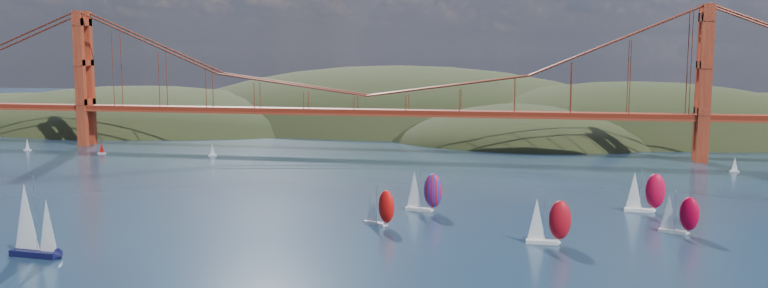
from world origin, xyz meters
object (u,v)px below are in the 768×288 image
Objects in this scene: sloop_navy at (32,221)px; racer_2 at (678,213)px; racer_3 at (644,191)px; racer_0 at (379,206)px; racer_rwb at (423,191)px; racer_1 at (548,220)px.

racer_2 is at bearing 23.80° from sloop_navy.
racer_2 is (123.74, 43.10, -2.49)m from sloop_navy.
racer_2 is at bearing -78.46° from racer_3.
racer_3 is (60.29, 26.66, 0.67)m from racer_0.
racer_3 is at bearing 19.92° from racer_rwb.
racer_3 is 1.01× the size of racer_rwb.
racer_3 is at bearing 122.46° from racer_2.
sloop_navy is 1.68× the size of racer_2.
racer_1 is at bearing -122.73° from racer_3.
sloop_navy reaches higher than racer_1.
racer_rwb is (66.89, 54.81, -1.85)m from sloop_navy.
racer_0 reaches higher than racer_2.
racer_0 is at bearing 37.04° from sloop_navy.
sloop_navy is at bearing -118.77° from racer_0.
racer_2 is at bearing 26.87° from racer_1.
racer_0 is at bearing -104.18° from racer_rwb.
racer_2 is 58.05m from racer_rwb.
racer_0 is 0.92× the size of racer_1.
racer_rwb is at bearing 94.99° from racer_0.
racer_rwb is (7.52, 17.06, 0.60)m from racer_0.
racer_3 reaches higher than racer_rwb.
racer_rwb is at bearing -169.01° from racer_3.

